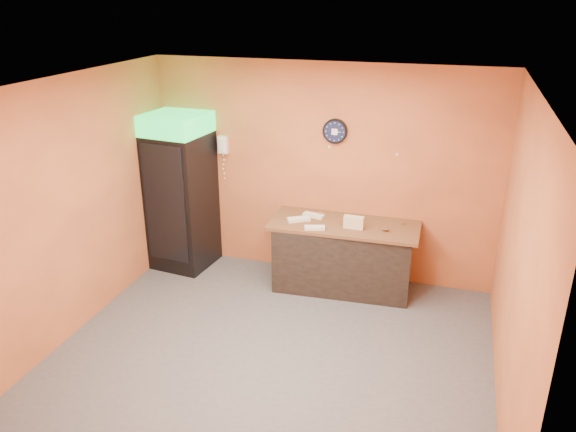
% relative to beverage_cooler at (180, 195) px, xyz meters
% --- Properties ---
extents(floor, '(4.50, 4.50, 0.00)m').
position_rel_beverage_cooler_xyz_m(floor, '(1.84, -1.60, -1.04)').
color(floor, '#47474C').
rests_on(floor, ground).
extents(back_wall, '(4.50, 0.02, 2.80)m').
position_rel_beverage_cooler_xyz_m(back_wall, '(1.84, 0.40, 0.36)').
color(back_wall, '#D16F3B').
rests_on(back_wall, floor).
extents(left_wall, '(0.02, 4.00, 2.80)m').
position_rel_beverage_cooler_xyz_m(left_wall, '(-0.41, -1.60, 0.36)').
color(left_wall, '#D16F3B').
rests_on(left_wall, floor).
extents(right_wall, '(0.02, 4.00, 2.80)m').
position_rel_beverage_cooler_xyz_m(right_wall, '(4.09, -1.60, 0.36)').
color(right_wall, '#D16F3B').
rests_on(right_wall, floor).
extents(ceiling, '(4.50, 4.00, 0.02)m').
position_rel_beverage_cooler_xyz_m(ceiling, '(1.84, -1.60, 1.76)').
color(ceiling, white).
rests_on(ceiling, back_wall).
extents(beverage_cooler, '(0.82, 0.83, 2.12)m').
position_rel_beverage_cooler_xyz_m(beverage_cooler, '(0.00, 0.00, 0.00)').
color(beverage_cooler, black).
rests_on(beverage_cooler, floor).
extents(prep_counter, '(1.73, 0.85, 0.85)m').
position_rel_beverage_cooler_xyz_m(prep_counter, '(2.25, 0.02, -0.61)').
color(prep_counter, black).
rests_on(prep_counter, floor).
extents(wall_clock, '(0.31, 0.06, 0.31)m').
position_rel_beverage_cooler_xyz_m(wall_clock, '(2.02, 0.37, 0.92)').
color(wall_clock, black).
rests_on(wall_clock, back_wall).
extents(wall_phone, '(0.13, 0.11, 0.24)m').
position_rel_beverage_cooler_xyz_m(wall_phone, '(0.51, 0.34, 0.64)').
color(wall_phone, white).
rests_on(wall_phone, back_wall).
extents(butcher_paper, '(1.87, 0.83, 0.04)m').
position_rel_beverage_cooler_xyz_m(butcher_paper, '(2.25, 0.02, -0.17)').
color(butcher_paper, brown).
rests_on(butcher_paper, prep_counter).
extents(sub_roll_stack, '(0.25, 0.09, 0.16)m').
position_rel_beverage_cooler_xyz_m(sub_roll_stack, '(2.39, -0.09, -0.07)').
color(sub_roll_stack, beige).
rests_on(sub_roll_stack, butcher_paper).
extents(wrapped_sandwich_left, '(0.30, 0.25, 0.04)m').
position_rel_beverage_cooler_xyz_m(wrapped_sandwich_left, '(1.68, -0.06, -0.13)').
color(wrapped_sandwich_left, silver).
rests_on(wrapped_sandwich_left, butcher_paper).
extents(wrapped_sandwich_mid, '(0.26, 0.16, 0.04)m').
position_rel_beverage_cooler_xyz_m(wrapped_sandwich_mid, '(1.94, -0.25, -0.13)').
color(wrapped_sandwich_mid, silver).
rests_on(wrapped_sandwich_mid, butcher_paper).
extents(wrapped_sandwich_right, '(0.29, 0.15, 0.04)m').
position_rel_beverage_cooler_xyz_m(wrapped_sandwich_right, '(1.82, 0.13, -0.13)').
color(wrapped_sandwich_right, silver).
rests_on(wrapped_sandwich_right, butcher_paper).
extents(kitchen_tool, '(0.06, 0.06, 0.06)m').
position_rel_beverage_cooler_xyz_m(kitchen_tool, '(1.91, 0.13, -0.12)').
color(kitchen_tool, silver).
rests_on(kitchen_tool, butcher_paper).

